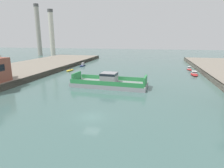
{
  "coord_description": "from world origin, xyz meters",
  "views": [
    {
      "loc": [
        9.72,
        -27.17,
        12.57
      ],
      "look_at": [
        0.0,
        15.06,
        2.0
      ],
      "focal_mm": 30.19,
      "sensor_mm": 36.0,
      "label": 1
    }
  ],
  "objects_px": {
    "moored_boat_mid_left": "(70,70)",
    "moored_boat_mid_right": "(194,74)",
    "moored_boat_near_right": "(83,65)",
    "smokestack_distant_a": "(38,29)",
    "smokestack_distant_b": "(52,32)",
    "moored_boat_near_left": "(189,69)",
    "chain_ferry": "(109,82)"
  },
  "relations": [
    {
      "from": "smokestack_distant_a",
      "to": "smokestack_distant_b",
      "type": "relative_size",
      "value": 1.15
    },
    {
      "from": "moored_boat_near_right",
      "to": "moored_boat_mid_left",
      "type": "relative_size",
      "value": 0.99
    },
    {
      "from": "smokestack_distant_a",
      "to": "moored_boat_near_left",
      "type": "bearing_deg",
      "value": -25.66
    },
    {
      "from": "moored_boat_near_left",
      "to": "smokestack_distant_a",
      "type": "xyz_separation_m",
      "value": [
        -99.24,
        47.68,
        18.81
      ]
    },
    {
      "from": "moored_boat_mid_right",
      "to": "moored_boat_near_right",
      "type": "bearing_deg",
      "value": 165.8
    },
    {
      "from": "smokestack_distant_a",
      "to": "moored_boat_mid_right",
      "type": "bearing_deg",
      "value": -30.7
    },
    {
      "from": "moored_boat_mid_right",
      "to": "smokestack_distant_b",
      "type": "bearing_deg",
      "value": 148.05
    },
    {
      "from": "moored_boat_near_right",
      "to": "smokestack_distant_a",
      "type": "bearing_deg",
      "value": 138.32
    },
    {
      "from": "moored_boat_near_right",
      "to": "moored_boat_mid_right",
      "type": "bearing_deg",
      "value": -14.2
    },
    {
      "from": "moored_boat_mid_left",
      "to": "smokestack_distant_b",
      "type": "height_order",
      "value": "smokestack_distant_b"
    },
    {
      "from": "chain_ferry",
      "to": "moored_boat_near_left",
      "type": "relative_size",
      "value": 4.02
    },
    {
      "from": "moored_boat_mid_left",
      "to": "moored_boat_mid_right",
      "type": "bearing_deg",
      "value": 2.14
    },
    {
      "from": "moored_boat_near_left",
      "to": "moored_boat_mid_left",
      "type": "relative_size",
      "value": 0.97
    },
    {
      "from": "chain_ferry",
      "to": "moored_boat_near_left",
      "type": "bearing_deg",
      "value": 52.99
    },
    {
      "from": "smokestack_distant_b",
      "to": "moored_boat_near_right",
      "type": "bearing_deg",
      "value": -46.84
    },
    {
      "from": "chain_ferry",
      "to": "smokestack_distant_b",
      "type": "distance_m",
      "value": 97.27
    },
    {
      "from": "moored_boat_near_left",
      "to": "smokestack_distant_a",
      "type": "distance_m",
      "value": 111.7
    },
    {
      "from": "moored_boat_near_left",
      "to": "moored_boat_mid_right",
      "type": "xyz_separation_m",
      "value": [
        -0.08,
        -11.2,
        -0.02
      ]
    },
    {
      "from": "moored_boat_near_right",
      "to": "moored_boat_mid_left",
      "type": "height_order",
      "value": "moored_boat_near_right"
    },
    {
      "from": "moored_boat_mid_left",
      "to": "smokestack_distant_a",
      "type": "relative_size",
      "value": 0.14
    },
    {
      "from": "moored_boat_near_right",
      "to": "smokestack_distant_b",
      "type": "height_order",
      "value": "smokestack_distant_b"
    },
    {
      "from": "moored_boat_mid_right",
      "to": "smokestack_distant_a",
      "type": "height_order",
      "value": "smokestack_distant_a"
    },
    {
      "from": "smokestack_distant_b",
      "to": "smokestack_distant_a",
      "type": "bearing_deg",
      "value": 157.36
    },
    {
      "from": "moored_boat_near_left",
      "to": "moored_boat_near_right",
      "type": "height_order",
      "value": "moored_boat_near_right"
    },
    {
      "from": "smokestack_distant_a",
      "to": "chain_ferry",
      "type": "bearing_deg",
      "value": -47.69
    },
    {
      "from": "moored_boat_mid_left",
      "to": "smokestack_distant_a",
      "type": "bearing_deg",
      "value": 131.13
    },
    {
      "from": "moored_boat_mid_left",
      "to": "smokestack_distant_b",
      "type": "distance_m",
      "value": 68.89
    },
    {
      "from": "chain_ferry",
      "to": "moored_boat_near_right",
      "type": "height_order",
      "value": "chain_ferry"
    },
    {
      "from": "smokestack_distant_b",
      "to": "moored_boat_mid_left",
      "type": "bearing_deg",
      "value": -54.77
    },
    {
      "from": "moored_boat_near_left",
      "to": "smokestack_distant_a",
      "type": "bearing_deg",
      "value": 154.34
    },
    {
      "from": "smokestack_distant_a",
      "to": "smokestack_distant_b",
      "type": "bearing_deg",
      "value": -22.64
    },
    {
      "from": "moored_boat_mid_left",
      "to": "smokestack_distant_b",
      "type": "bearing_deg",
      "value": 125.23
    }
  ]
}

